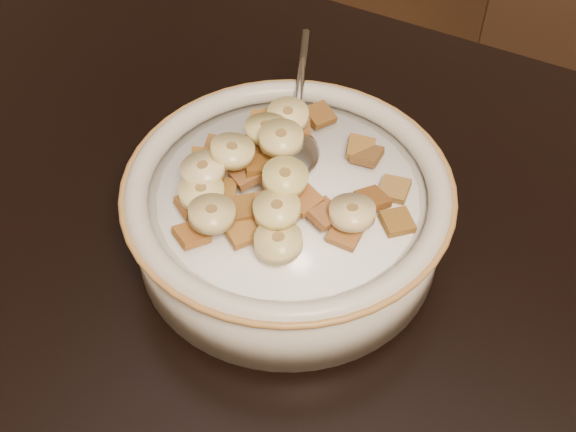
% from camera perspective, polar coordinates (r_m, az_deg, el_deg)
% --- Properties ---
extents(chair, '(0.47, 0.47, 0.88)m').
position_cam_1_polar(chair, '(1.15, 21.14, 4.65)').
color(chair, '#332115').
rests_on(chair, floor).
extents(cereal_bowl, '(0.23, 0.23, 0.05)m').
position_cam_1_polar(cereal_bowl, '(0.54, -0.00, -0.20)').
color(cereal_bowl, silver).
rests_on(cereal_bowl, table).
extents(milk, '(0.19, 0.19, 0.00)m').
position_cam_1_polar(milk, '(0.52, -0.00, 1.78)').
color(milk, white).
rests_on(milk, cereal_bowl).
extents(spoon, '(0.06, 0.07, 0.01)m').
position_cam_1_polar(spoon, '(0.54, 0.35, 4.92)').
color(spoon, '#AAAAAA').
rests_on(spoon, cereal_bowl).
extents(cereal_square_0, '(0.03, 0.03, 0.01)m').
position_cam_1_polar(cereal_square_0, '(0.49, -3.53, 0.60)').
color(cereal_square_0, brown).
rests_on(cereal_square_0, milk).
extents(cereal_square_1, '(0.03, 0.03, 0.01)m').
position_cam_1_polar(cereal_square_1, '(0.48, -3.65, -1.23)').
color(cereal_square_1, brown).
rests_on(cereal_square_1, milk).
extents(cereal_square_2, '(0.02, 0.02, 0.01)m').
position_cam_1_polar(cereal_square_2, '(0.56, 0.74, 7.55)').
color(cereal_square_2, brown).
rests_on(cereal_square_2, milk).
extents(cereal_square_3, '(0.03, 0.03, 0.01)m').
position_cam_1_polar(cereal_square_3, '(0.53, -6.59, 4.44)').
color(cereal_square_3, brown).
rests_on(cereal_square_3, milk).
extents(cereal_square_4, '(0.03, 0.03, 0.01)m').
position_cam_1_polar(cereal_square_4, '(0.49, 4.57, 0.26)').
color(cereal_square_4, '#9D6627').
rests_on(cereal_square_4, milk).
extents(cereal_square_5, '(0.02, 0.02, 0.01)m').
position_cam_1_polar(cereal_square_5, '(0.48, 4.58, -1.37)').
color(cereal_square_5, '#9D6C38').
rests_on(cereal_square_5, milk).
extents(cereal_square_6, '(0.03, 0.03, 0.01)m').
position_cam_1_polar(cereal_square_6, '(0.49, 1.23, 1.34)').
color(cereal_square_6, brown).
rests_on(cereal_square_6, milk).
extents(cereal_square_7, '(0.03, 0.03, 0.01)m').
position_cam_1_polar(cereal_square_7, '(0.49, -6.40, -0.07)').
color(cereal_square_7, brown).
rests_on(cereal_square_7, milk).
extents(cereal_square_8, '(0.03, 0.03, 0.01)m').
position_cam_1_polar(cereal_square_8, '(0.57, -0.32, 8.05)').
color(cereal_square_8, brown).
rests_on(cereal_square_8, milk).
extents(cereal_square_9, '(0.03, 0.03, 0.01)m').
position_cam_1_polar(cereal_square_9, '(0.54, -5.53, 5.37)').
color(cereal_square_9, brown).
rests_on(cereal_square_9, milk).
extents(cereal_square_10, '(0.03, 0.03, 0.01)m').
position_cam_1_polar(cereal_square_10, '(0.48, -1.47, 1.01)').
color(cereal_square_10, olive).
rests_on(cereal_square_10, milk).
extents(cereal_square_11, '(0.03, 0.03, 0.01)m').
position_cam_1_polar(cereal_square_11, '(0.48, -7.62, -1.45)').
color(cereal_square_11, brown).
rests_on(cereal_square_11, milk).
extents(cereal_square_12, '(0.03, 0.03, 0.01)m').
position_cam_1_polar(cereal_square_12, '(0.50, -5.25, 2.01)').
color(cereal_square_12, brown).
rests_on(cereal_square_12, milk).
extents(cereal_square_13, '(0.03, 0.03, 0.01)m').
position_cam_1_polar(cereal_square_13, '(0.48, 2.89, 0.19)').
color(cereal_square_13, '#915C30').
rests_on(cereal_square_13, milk).
extents(cereal_square_14, '(0.03, 0.03, 0.01)m').
position_cam_1_polar(cereal_square_14, '(0.51, -3.28, 3.27)').
color(cereal_square_14, '#92592A').
rests_on(cereal_square_14, milk).
extents(cereal_square_15, '(0.02, 0.02, 0.01)m').
position_cam_1_polar(cereal_square_15, '(0.52, 8.39, 2.10)').
color(cereal_square_15, brown).
rests_on(cereal_square_15, milk).
extents(cereal_square_16, '(0.03, 0.03, 0.01)m').
position_cam_1_polar(cereal_square_16, '(0.50, -7.51, 0.84)').
color(cereal_square_16, brown).
rests_on(cereal_square_16, milk).
extents(cereal_square_17, '(0.03, 0.03, 0.01)m').
position_cam_1_polar(cereal_square_17, '(0.51, -2.31, 3.98)').
color(cereal_square_17, brown).
rests_on(cereal_square_17, milk).
extents(cereal_square_18, '(0.03, 0.03, 0.01)m').
position_cam_1_polar(cereal_square_18, '(0.50, 8.63, -0.46)').
color(cereal_square_18, brown).
rests_on(cereal_square_18, milk).
extents(cereal_square_19, '(0.03, 0.03, 0.01)m').
position_cam_1_polar(cereal_square_19, '(0.52, -3.21, 4.82)').
color(cereal_square_19, '#9A5727').
rests_on(cereal_square_19, milk).
extents(cereal_square_20, '(0.02, 0.02, 0.01)m').
position_cam_1_polar(cereal_square_20, '(0.54, -1.91, 6.17)').
color(cereal_square_20, brown).
rests_on(cereal_square_20, milk).
extents(cereal_square_21, '(0.03, 0.03, 0.01)m').
position_cam_1_polar(cereal_square_21, '(0.56, 0.69, 7.18)').
color(cereal_square_21, brown).
rests_on(cereal_square_21, milk).
extents(cereal_square_22, '(0.02, 0.02, 0.01)m').
position_cam_1_polar(cereal_square_22, '(0.54, 6.26, 4.84)').
color(cereal_square_22, brown).
rests_on(cereal_square_22, milk).
extents(cereal_square_23, '(0.03, 0.03, 0.01)m').
position_cam_1_polar(cereal_square_23, '(0.51, 6.70, 1.35)').
color(cereal_square_23, brown).
rests_on(cereal_square_23, milk).
extents(cereal_square_24, '(0.03, 0.03, 0.01)m').
position_cam_1_polar(cereal_square_24, '(0.54, 5.77, 5.35)').
color(cereal_square_24, brown).
rests_on(cereal_square_24, milk).
extents(cereal_square_25, '(0.03, 0.03, 0.01)m').
position_cam_1_polar(cereal_square_25, '(0.54, -0.94, 6.34)').
color(cereal_square_25, brown).
rests_on(cereal_square_25, milk).
extents(cereal_square_26, '(0.03, 0.03, 0.01)m').
position_cam_1_polar(cereal_square_26, '(0.56, -0.82, 7.94)').
color(cereal_square_26, '#99671E').
rests_on(cereal_square_26, milk).
extents(cereal_square_27, '(0.03, 0.03, 0.01)m').
position_cam_1_polar(cereal_square_27, '(0.57, 2.52, 7.98)').
color(cereal_square_27, brown).
rests_on(cereal_square_27, milk).
extents(cereal_square_28, '(0.03, 0.03, 0.01)m').
position_cam_1_polar(cereal_square_28, '(0.56, -2.02, 7.42)').
color(cereal_square_28, brown).
rests_on(cereal_square_28, milk).
extents(banana_slice_0, '(0.04, 0.04, 0.01)m').
position_cam_1_polar(banana_slice_0, '(0.48, 5.10, 0.29)').
color(banana_slice_0, '#D1BB81').
rests_on(banana_slice_0, milk).
extents(banana_slice_1, '(0.03, 0.03, 0.02)m').
position_cam_1_polar(banana_slice_1, '(0.52, -1.76, 6.90)').
color(banana_slice_1, '#FFEC87').
rests_on(banana_slice_1, milk).
extents(banana_slice_2, '(0.04, 0.04, 0.01)m').
position_cam_1_polar(banana_slice_2, '(0.50, -6.72, 3.65)').
color(banana_slice_2, beige).
rests_on(banana_slice_2, milk).
extents(banana_slice_3, '(0.04, 0.04, 0.01)m').
position_cam_1_polar(banana_slice_3, '(0.46, -0.79, -2.03)').
color(banana_slice_3, '#EFD578').
rests_on(banana_slice_3, milk).
extents(banana_slice_4, '(0.04, 0.04, 0.01)m').
position_cam_1_polar(banana_slice_4, '(0.54, -0.01, 7.94)').
color(banana_slice_4, '#FFF28F').
rests_on(banana_slice_4, milk).
extents(banana_slice_5, '(0.04, 0.04, 0.02)m').
position_cam_1_polar(banana_slice_5, '(0.50, -4.42, 5.14)').
color(banana_slice_5, '#F4DB84').
rests_on(banana_slice_5, milk).
extents(banana_slice_6, '(0.03, 0.03, 0.01)m').
position_cam_1_polar(banana_slice_6, '(0.46, -0.74, -2.04)').
color(banana_slice_6, '#D1C465').
rests_on(banana_slice_6, milk).
extents(banana_slice_7, '(0.03, 0.03, 0.01)m').
position_cam_1_polar(banana_slice_7, '(0.47, -0.88, 0.54)').
color(banana_slice_7, '#FFE592').
rests_on(banana_slice_7, milk).
extents(banana_slice_8, '(0.04, 0.04, 0.01)m').
position_cam_1_polar(banana_slice_8, '(0.50, -0.55, 6.17)').
color(banana_slice_8, '#E3D272').
rests_on(banana_slice_8, milk).
extents(banana_slice_9, '(0.04, 0.04, 0.01)m').
position_cam_1_polar(banana_slice_9, '(0.48, -0.23, 3.06)').
color(banana_slice_9, '#E5D77F').
rests_on(banana_slice_9, milk).
extents(banana_slice_10, '(0.04, 0.04, 0.01)m').
position_cam_1_polar(banana_slice_10, '(0.49, -6.86, 1.88)').
color(banana_slice_10, beige).
rests_on(banana_slice_10, milk).
extents(banana_slice_11, '(0.04, 0.04, 0.01)m').
position_cam_1_polar(banana_slice_11, '(0.47, -6.02, 0.18)').
color(banana_slice_11, '#CCB784').
rests_on(banana_slice_11, milk).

